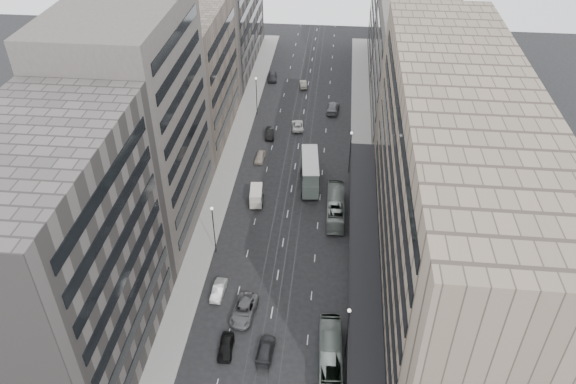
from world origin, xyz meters
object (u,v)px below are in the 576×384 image
at_px(panel_van, 256,195).
at_px(sedan_0, 226,347).
at_px(bus_near, 330,356).
at_px(bus_far, 336,206).
at_px(sedan_1, 219,290).
at_px(double_decker, 310,171).
at_px(sedan_2, 244,310).

distance_m(panel_van, sedan_0, 30.09).
height_order(bus_near, bus_far, bus_far).
distance_m(bus_near, sedan_1, 18.49).
xyz_separation_m(double_decker, sedan_1, (-10.59, -26.72, -2.17)).
height_order(double_decker, sedan_0, double_decker).
distance_m(sedan_0, sedan_1, 9.65).
distance_m(bus_far, sedan_0, 30.91).
xyz_separation_m(bus_far, panel_van, (-13.08, 1.81, -0.10)).
bearing_deg(bus_far, sedan_0, 65.18).
distance_m(bus_near, bus_far, 29.08).
height_order(bus_far, panel_van, bus_far).
distance_m(bus_far, double_decker, 9.08).
height_order(bus_near, sedan_1, bus_near).
distance_m(sedan_1, sedan_2, 5.20).
bearing_deg(sedan_1, bus_near, -29.93).
xyz_separation_m(bus_far, sedan_0, (-12.47, -28.26, -0.86)).
bearing_deg(sedan_0, panel_van, 88.42).
relative_size(panel_van, sedan_1, 1.04).
distance_m(bus_far, panel_van, 13.20).
relative_size(bus_far, sedan_0, 2.65).
height_order(sedan_0, sedan_2, sedan_2).
bearing_deg(sedan_0, bus_far, 63.46).
bearing_deg(bus_near, double_decker, -84.88).
xyz_separation_m(bus_near, panel_van, (-13.33, 30.88, -0.08)).
bearing_deg(bus_near, sedan_1, -35.47).
bearing_deg(sedan_1, sedan_2, -36.49).
xyz_separation_m(bus_near, double_decker, (-4.90, 36.77, 1.30)).
bearing_deg(panel_van, sedan_1, -101.05).
relative_size(bus_far, sedan_2, 1.89).
bearing_deg(bus_far, panel_van, -8.88).
relative_size(bus_near, sedan_2, 1.88).
relative_size(bus_near, double_decker, 1.14).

